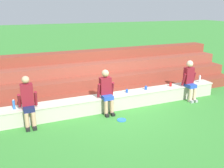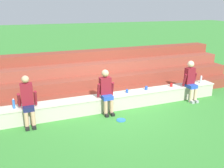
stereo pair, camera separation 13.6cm
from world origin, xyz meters
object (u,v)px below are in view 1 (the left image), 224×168
object	(u,v)px
water_bottle_center_gap	(14,105)
frisbee	(122,120)
water_bottle_near_right	(200,79)
person_far_left	(28,101)
person_left_of_center	(106,91)
person_center	(190,80)
plastic_cup_middle	(171,85)
plastic_cup_left_end	(127,91)
plastic_cup_right_end	(146,88)

from	to	relation	value
water_bottle_center_gap	frisbee	xyz separation A→B (m)	(2.75, -0.83, -0.59)
water_bottle_near_right	water_bottle_center_gap	xyz separation A→B (m)	(-6.19, -0.02, 0.00)
water_bottle_center_gap	person_far_left	bearing A→B (deg)	-29.44
person_left_of_center	water_bottle_center_gap	distance (m)	2.56
person_center	plastic_cup_middle	bearing A→B (deg)	153.62
plastic_cup_left_end	person_far_left	bearing A→B (deg)	-175.70
person_center	plastic_cup_middle	world-z (taller)	person_center
person_left_of_center	water_bottle_near_right	distance (m)	3.65
plastic_cup_right_end	person_center	bearing A→B (deg)	-10.41
plastic_cup_right_end	frisbee	xyz separation A→B (m)	(-1.27, -0.88, -0.52)
water_bottle_center_gap	plastic_cup_left_end	xyz separation A→B (m)	(3.32, 0.03, -0.08)
person_left_of_center	frisbee	size ratio (longest dim) A/B	5.14
water_bottle_center_gap	plastic_cup_right_end	distance (m)	4.02
person_far_left	person_center	xyz separation A→B (m)	(5.18, -0.04, 0.00)
water_bottle_near_right	frisbee	size ratio (longest dim) A/B	1.02
water_bottle_center_gap	frisbee	world-z (taller)	water_bottle_center_gap
person_left_of_center	water_bottle_center_gap	world-z (taller)	person_left_of_center
water_bottle_center_gap	plastic_cup_left_end	size ratio (longest dim) A/B	2.60
person_far_left	plastic_cup_right_end	distance (m)	3.68
person_left_of_center	person_far_left	bearing A→B (deg)	-179.52
person_far_left	water_bottle_near_right	xyz separation A→B (m)	(5.85, 0.22, -0.12)
plastic_cup_left_end	plastic_cup_right_end	world-z (taller)	plastic_cup_right_end
water_bottle_near_right	person_left_of_center	bearing A→B (deg)	-176.87
person_left_of_center	person_center	size ratio (longest dim) A/B	0.97
water_bottle_near_right	plastic_cup_middle	xyz separation A→B (m)	(-1.22, 0.02, -0.06)
plastic_cup_left_end	frisbee	bearing A→B (deg)	-123.80
person_far_left	person_left_of_center	distance (m)	2.20
person_far_left	water_bottle_center_gap	size ratio (longest dim) A/B	5.14
person_far_left	water_bottle_near_right	size ratio (longest dim) A/B	5.24
person_left_of_center	water_bottle_near_right	size ratio (longest dim) A/B	5.04
person_center	plastic_cup_left_end	size ratio (longest dim) A/B	13.24
water_bottle_near_right	frisbee	world-z (taller)	water_bottle_near_right
plastic_cup_left_end	water_bottle_center_gap	bearing A→B (deg)	-179.55
person_left_of_center	plastic_cup_left_end	size ratio (longest dim) A/B	12.87
water_bottle_near_right	plastic_cup_right_end	world-z (taller)	water_bottle_near_right
person_left_of_center	person_center	xyz separation A→B (m)	(2.99, -0.06, 0.01)
person_center	water_bottle_near_right	world-z (taller)	person_center
water_bottle_center_gap	person_left_of_center	bearing A→B (deg)	-4.01
person_far_left	frisbee	bearing A→B (deg)	-14.86
person_far_left	person_left_of_center	xyz separation A→B (m)	(2.20, 0.02, -0.01)
person_left_of_center	water_bottle_near_right	xyz separation A→B (m)	(3.65, 0.20, -0.11)
plastic_cup_middle	frisbee	xyz separation A→B (m)	(-2.23, -0.87, -0.52)
plastic_cup_right_end	plastic_cup_middle	bearing A→B (deg)	-0.04
person_center	water_bottle_center_gap	xyz separation A→B (m)	(-5.53, 0.24, -0.12)
plastic_cup_left_end	plastic_cup_right_end	size ratio (longest dim) A/B	0.84
person_left_of_center	water_bottle_near_right	bearing A→B (deg)	3.13
plastic_cup_middle	plastic_cup_right_end	bearing A→B (deg)	179.96
person_far_left	water_bottle_near_right	distance (m)	5.85
person_far_left	water_bottle_center_gap	bearing A→B (deg)	150.56
water_bottle_center_gap	water_bottle_near_right	bearing A→B (deg)	0.19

